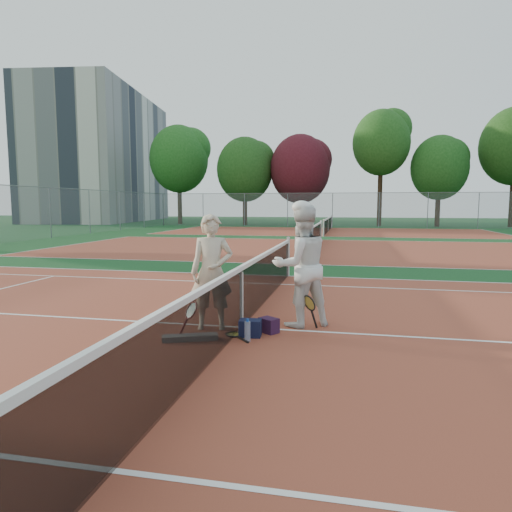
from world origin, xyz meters
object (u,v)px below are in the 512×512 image
at_px(player_b, 301,266).
at_px(racket_spare, 234,335).
at_px(player_a, 212,272).
at_px(net_main, 242,297).
at_px(racket_black_held, 309,313).
at_px(racket_red, 191,320).
at_px(sports_bag_navy, 250,328).
at_px(sports_bag_purple, 269,325).
at_px(water_bottle, 247,332).
at_px(apartment_block, 103,159).

bearing_deg(player_b, racket_spare, 10.28).
bearing_deg(player_a, net_main, 4.80).
bearing_deg(racket_black_held, racket_spare, -24.87).
relative_size(net_main, racket_red, 20.66).
height_order(racket_black_held, sports_bag_navy, racket_black_held).
bearing_deg(net_main, player_b, 19.90).
bearing_deg(player_b, net_main, -10.26).
bearing_deg(sports_bag_purple, water_bottle, -112.95).
relative_size(sports_bag_navy, water_bottle, 1.10).
relative_size(net_main, sports_bag_navy, 33.34).
bearing_deg(apartment_block, racket_black_held, -56.48).
relative_size(racket_red, racket_black_held, 0.94).
bearing_deg(racket_red, player_b, -17.57).
relative_size(racket_red, sports_bag_purple, 1.85).
bearing_deg(player_b, water_bottle, 27.92).
bearing_deg(racket_black_held, sports_bag_purple, -26.66).
height_order(net_main, racket_red, net_main).
height_order(player_b, racket_spare, player_b).
relative_size(racket_black_held, sports_bag_navy, 1.72).
relative_size(racket_red, water_bottle, 1.77).
height_order(sports_bag_navy, sports_bag_purple, sports_bag_navy).
distance_m(racket_red, racket_spare, 0.69).
bearing_deg(racket_red, sports_bag_purple, -27.36).
distance_m(player_b, racket_spare, 1.58).
bearing_deg(racket_red, racket_spare, -31.73).
height_order(player_a, sports_bag_purple, player_a).
height_order(apartment_block, player_b, apartment_block).
bearing_deg(net_main, apartment_block, 122.47).
relative_size(player_a, racket_spare, 3.08).
distance_m(player_b, sports_bag_navy, 1.36).
xyz_separation_m(apartment_block, racket_black_held, (29.09, -43.92, -7.22)).
bearing_deg(player_a, player_b, 5.89).
bearing_deg(sports_bag_purple, net_main, 158.31).
bearing_deg(water_bottle, racket_red, 176.66).
distance_m(racket_black_held, sports_bag_purple, 0.68).
xyz_separation_m(net_main, racket_red, (-0.62, -0.67, -0.24)).
height_order(player_a, racket_black_held, player_a).
height_order(apartment_block, sports_bag_navy, apartment_block).
height_order(racket_red, racket_spare, racket_red).
bearing_deg(apartment_block, player_b, -56.48).
distance_m(apartment_block, sports_bag_navy, 53.19).
xyz_separation_m(player_b, racket_black_held, (0.17, -0.26, -0.72)).
height_order(player_b, racket_black_held, player_b).
relative_size(apartment_block, sports_bag_purple, 76.56).
xyz_separation_m(apartment_block, player_a, (27.55, -44.15, -6.58)).
bearing_deg(player_a, racket_spare, -49.30).
bearing_deg(sports_bag_purple, player_b, 50.55).
bearing_deg(water_bottle, net_main, 110.09).
distance_m(player_b, water_bottle, 1.51).
xyz_separation_m(sports_bag_navy, water_bottle, (0.02, -0.26, 0.02)).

